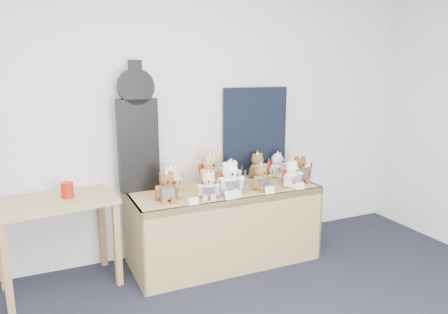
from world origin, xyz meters
name	(u,v)px	position (x,y,z in m)	size (l,w,h in m)	color
room_shell	(196,99)	(0.74, 2.49, 1.43)	(6.00, 6.00, 6.00)	silver
display_table	(227,206)	(0.84, 2.04, 0.54)	(1.64, 0.69, 0.68)	#9B7B4E
side_table	(57,215)	(-0.54, 2.19, 0.61)	(0.94, 0.60, 0.73)	#9F8C56
guitar_case	(138,128)	(0.15, 2.34, 1.22)	(0.34, 0.10, 1.10)	black
navy_board	(255,132)	(1.31, 2.41, 1.11)	(0.64, 0.02, 0.85)	black
red_cup	(67,190)	(-0.45, 2.21, 0.80)	(0.09, 0.09, 0.13)	#AF150B
teddy_front_far_left	(167,187)	(0.29, 1.97, 0.79)	(0.22, 0.19, 0.27)	brown
teddy_front_left	(209,186)	(0.61, 1.90, 0.78)	(0.20, 0.20, 0.25)	beige
teddy_front_centre	(230,180)	(0.81, 1.92, 0.81)	(0.26, 0.23, 0.32)	white
teddy_front_right	(261,178)	(1.12, 1.93, 0.79)	(0.21, 0.17, 0.26)	brown
teddy_front_far_right	(292,175)	(1.41, 1.89, 0.79)	(0.22, 0.20, 0.27)	white
teddy_front_end	(300,170)	(1.57, 2.01, 0.79)	(0.22, 0.19, 0.28)	brown
teddy_back_left	(171,180)	(0.39, 2.19, 0.79)	(0.21, 0.20, 0.26)	beige
teddy_back_centre_left	(210,171)	(0.77, 2.25, 0.81)	(0.27, 0.23, 0.32)	tan
teddy_back_centre_right	(232,172)	(0.98, 2.24, 0.78)	(0.19, 0.17, 0.24)	silver
teddy_back_right	(258,167)	(1.28, 2.28, 0.79)	(0.23, 0.19, 0.27)	brown
teddy_back_end	(278,166)	(1.46, 2.23, 0.79)	(0.22, 0.22, 0.27)	silver
entry_card_a	(194,201)	(0.44, 1.78, 0.71)	(0.08, 0.00, 0.06)	silver
entry_card_b	(231,195)	(0.76, 1.78, 0.72)	(0.10, 0.00, 0.07)	silver
entry_card_c	(270,190)	(1.12, 1.78, 0.72)	(0.09, 0.00, 0.06)	silver
entry_card_d	(300,186)	(1.42, 1.78, 0.72)	(0.09, 0.00, 0.06)	silver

